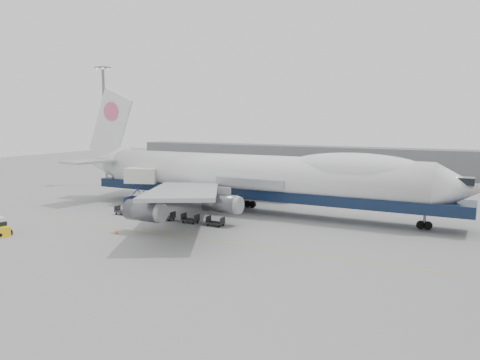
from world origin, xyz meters
The scene contains 12 objects.
ground centered at (0.00, 0.00, 0.00)m, with size 260.00×260.00×0.00m, color gray.
apron_line centered at (0.00, -6.00, 0.01)m, with size 60.00×0.15×0.01m, color gold.
hangar centered at (-10.00, 70.00, 3.50)m, with size 110.00×8.00×7.00m, color slate.
floodlight_mast centered at (-42.00, 24.00, 14.27)m, with size 2.40×2.40×25.43m.
airliner centered at (0.64, 12.00, 5.62)m, with size 67.00×55.30×19.98m.
catering_truck centered at (-19.13, 8.52, 3.47)m, with size 6.23×5.10×6.25m.
traffic_cone centered at (-8.89, -8.89, 0.24)m, with size 0.34×0.34×0.50m.
dolly_0 centered at (-16.44, 0.71, 0.53)m, with size 2.30×1.35×1.30m.
dolly_1 centered at (-12.37, 0.71, 0.53)m, with size 2.30×1.35×1.30m.
dolly_2 centered at (-8.29, 0.71, 0.53)m, with size 2.30×1.35×1.30m.
dolly_3 centered at (-4.22, 0.71, 0.53)m, with size 2.30×1.35×1.30m.
dolly_4 centered at (-0.14, 0.71, 0.53)m, with size 2.30×1.35×1.30m.
Camera 1 is at (31.81, -52.29, 14.37)m, focal length 35.00 mm.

